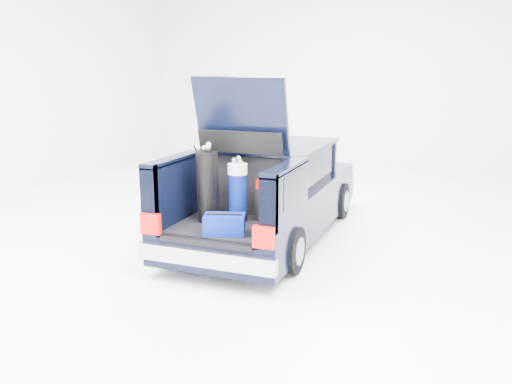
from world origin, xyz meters
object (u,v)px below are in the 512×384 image
at_px(car, 270,193).
at_px(blue_duffel, 224,224).
at_px(red_suitcase, 271,200).
at_px(blue_golf_bag, 238,192).
at_px(black_golf_bag, 208,187).

distance_m(car, blue_duffel, 1.96).
relative_size(car, red_suitcase, 7.99).
relative_size(car, blue_golf_bag, 5.40).
xyz_separation_m(black_golf_bag, blue_duffel, (0.43, -0.42, -0.35)).
height_order(car, red_suitcase, car).
relative_size(blue_golf_bag, blue_duffel, 1.51).
bearing_deg(blue_duffel, black_golf_bag, 116.57).
relative_size(black_golf_bag, blue_duffel, 1.80).
bearing_deg(black_golf_bag, car, 72.47).
xyz_separation_m(blue_golf_bag, blue_duffel, (0.08, -0.61, -0.27)).
bearing_deg(blue_duffel, car, 74.66).
bearing_deg(car, blue_duffel, -86.66).
bearing_deg(blue_golf_bag, car, 78.28).
distance_m(red_suitcase, black_golf_bag, 0.85).
bearing_deg(red_suitcase, blue_golf_bag, -159.01).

